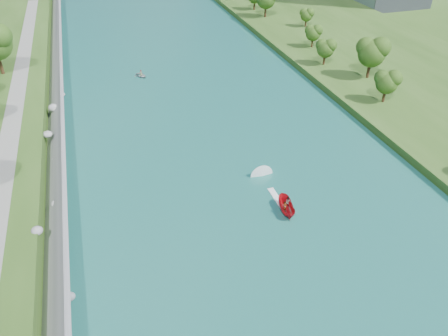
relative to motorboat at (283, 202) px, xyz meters
name	(u,v)px	position (x,y,z in m)	size (l,w,h in m)	color
ground	(265,228)	(-3.88, -3.29, -0.89)	(260.00, 260.00, 0.00)	#2D5119
river_water	(220,150)	(-3.88, 16.71, -0.84)	(55.00, 240.00, 0.10)	#175852
riprap_bank	(56,171)	(-29.74, 15.72, 0.92)	(4.74, 236.00, 4.16)	slate
riverside_path	(5,166)	(-36.38, 16.71, 2.66)	(3.00, 200.00, 0.10)	gray
trees_east	(340,45)	(32.72, 42.65, 4.79)	(15.93, 139.67, 10.38)	#234312
motorboat	(283,202)	(0.00, 0.00, 0.00)	(3.60, 19.21, 2.05)	#B70E17
raft	(141,75)	(-11.68, 51.69, -0.41)	(3.56, 3.98, 1.53)	#919499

